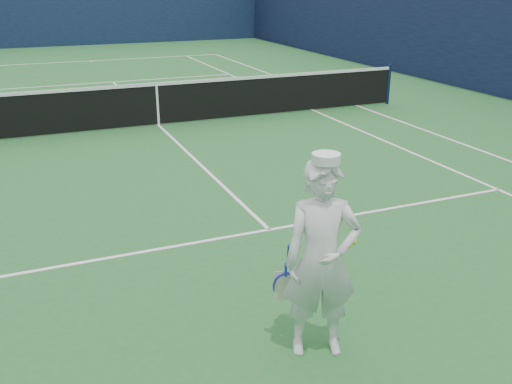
{
  "coord_description": "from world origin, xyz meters",
  "views": [
    {
      "loc": [
        -2.94,
        -12.95,
        3.28
      ],
      "look_at": [
        -0.67,
        -7.53,
        1.05
      ],
      "focal_mm": 40.0,
      "sensor_mm": 36.0,
      "label": 1
    }
  ],
  "objects": [
    {
      "name": "windscreen_fence",
      "position": [
        0.0,
        0.0,
        2.0
      ],
      "size": [
        20.12,
        36.12,
        4.0
      ],
      "color": "#0F1C39",
      "rests_on": "ground"
    },
    {
      "name": "tennis_net",
      "position": [
        0.0,
        0.0,
        0.55
      ],
      "size": [
        12.88,
        0.09,
        1.07
      ],
      "color": "#141E4C",
      "rests_on": "ground"
    },
    {
      "name": "court_markings",
      "position": [
        0.0,
        0.0,
        0.0
      ],
      "size": [
        11.03,
        23.83,
        0.01
      ],
      "color": "white",
      "rests_on": "ground"
    },
    {
      "name": "ground",
      "position": [
        0.0,
        0.0,
        0.0
      ],
      "size": [
        80.0,
        80.0,
        0.0
      ],
      "primitive_type": "plane",
      "color": "#24602B",
      "rests_on": "ground"
    },
    {
      "name": "tennis_player",
      "position": [
        -0.67,
        -9.03,
        0.93
      ],
      "size": [
        0.78,
        0.68,
        1.92
      ],
      "rotation": [
        0.0,
        0.0,
        -0.32
      ],
      "color": "white",
      "rests_on": "ground"
    }
  ]
}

